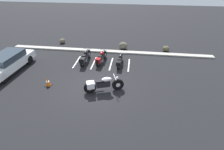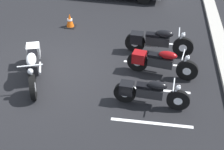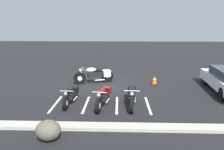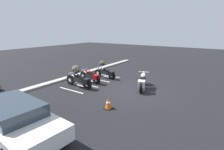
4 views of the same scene
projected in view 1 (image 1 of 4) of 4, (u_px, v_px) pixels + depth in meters
name	position (u px, v px, depth m)	size (l,w,h in m)	color
ground	(96.00, 88.00, 11.06)	(60.00, 60.00, 0.00)	black
motorcycle_white_featured	(102.00, 84.00, 10.52)	(2.37, 1.07, 0.97)	black
parked_bike_0	(85.00, 57.00, 13.77)	(0.65, 2.31, 0.91)	black
parked_bike_1	(101.00, 58.00, 13.76)	(0.74, 2.18, 0.86)	black
parked_bike_2	(120.00, 61.00, 13.40)	(0.58, 2.05, 0.81)	black
car_white	(7.00, 62.00, 12.59)	(2.11, 4.42, 1.29)	black
concrete_curb	(109.00, 51.00, 15.77)	(18.00, 0.50, 0.12)	#A8A399
landscape_rock_0	(166.00, 49.00, 15.87)	(0.62, 0.57, 0.47)	brown
landscape_rock_1	(62.00, 41.00, 17.54)	(0.54, 0.56, 0.46)	brown
landscape_rock_2	(123.00, 46.00, 16.20)	(0.72, 0.80, 0.66)	brown
traffic_cone	(48.00, 82.00, 11.18)	(0.40, 0.40, 0.55)	black
stall_line_0	(77.00, 62.00, 14.16)	(0.10, 2.10, 0.00)	white
stall_line_1	(94.00, 63.00, 14.00)	(0.10, 2.10, 0.00)	white
stall_line_2	(111.00, 64.00, 13.85)	(0.10, 2.10, 0.00)	white
stall_line_3	(129.00, 65.00, 13.69)	(0.10, 2.10, 0.00)	white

